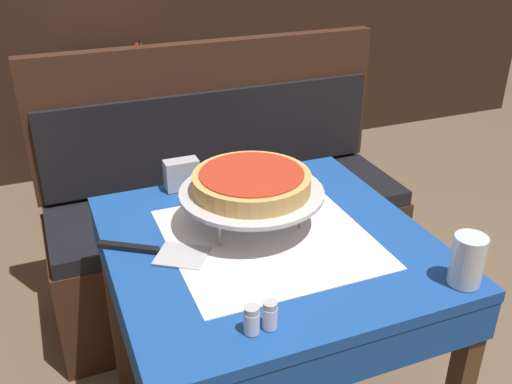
{
  "coord_description": "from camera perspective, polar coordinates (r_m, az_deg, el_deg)",
  "views": [
    {
      "loc": [
        -0.49,
        -1.14,
        1.5
      ],
      "look_at": [
        -0.02,
        0.05,
        0.85
      ],
      "focal_mm": 40.0,
      "sensor_mm": 36.0,
      "label": 1
    }
  ],
  "objects": [
    {
      "name": "condiment_caddy",
      "position": [
        2.95,
        -11.4,
        12.5
      ],
      "size": [
        0.12,
        0.12,
        0.16
      ],
      "color": "black",
      "rests_on": "dining_table_rear"
    },
    {
      "name": "deep_dish_pizza",
      "position": [
        1.45,
        -0.44,
        1.05
      ],
      "size": [
        0.3,
        0.3,
        0.05
      ],
      "color": "tan",
      "rests_on": "pizza_pan_stand"
    },
    {
      "name": "dining_table_rear",
      "position": [
        3.03,
        -12.46,
        9.59
      ],
      "size": [
        0.69,
        0.69,
        0.74
      ],
      "color": "red",
      "rests_on": "ground_plane"
    },
    {
      "name": "pizza_pan_stand",
      "position": [
        1.47,
        -0.44,
        -0.18
      ],
      "size": [
        0.37,
        0.37,
        0.1
      ],
      "color": "#ADADB2",
      "rests_on": "dining_table_front"
    },
    {
      "name": "napkin_holder",
      "position": [
        1.69,
        -7.44,
        1.76
      ],
      "size": [
        0.1,
        0.05,
        0.09
      ],
      "color": "#B2B2B7",
      "rests_on": "dining_table_front"
    },
    {
      "name": "salt_shaker",
      "position": [
        1.15,
        -0.44,
        -12.67
      ],
      "size": [
        0.03,
        0.03,
        0.06
      ],
      "color": "silver",
      "rests_on": "dining_table_front"
    },
    {
      "name": "dining_table_front",
      "position": [
        1.51,
        1.22,
        -7.58
      ],
      "size": [
        0.8,
        0.8,
        0.74
      ],
      "color": "#194799",
      "rests_on": "ground_plane"
    },
    {
      "name": "booth_bench",
      "position": [
        2.31,
        -2.84,
        -3.76
      ],
      "size": [
        1.38,
        0.48,
        1.03
      ],
      "color": "#3D2316",
      "rests_on": "ground_plane"
    },
    {
      "name": "pepper_shaker",
      "position": [
        1.16,
        1.41,
        -12.2
      ],
      "size": [
        0.03,
        0.03,
        0.06
      ],
      "color": "silver",
      "rests_on": "dining_table_front"
    },
    {
      "name": "water_glass_near",
      "position": [
        1.34,
        20.39,
        -6.42
      ],
      "size": [
        0.07,
        0.07,
        0.12
      ],
      "color": "silver",
      "rests_on": "dining_table_front"
    },
    {
      "name": "pizza_server",
      "position": [
        1.42,
        -9.77,
        -5.86
      ],
      "size": [
        0.26,
        0.2,
        0.01
      ],
      "color": "#BCBCC1",
      "rests_on": "dining_table_front"
    }
  ]
}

